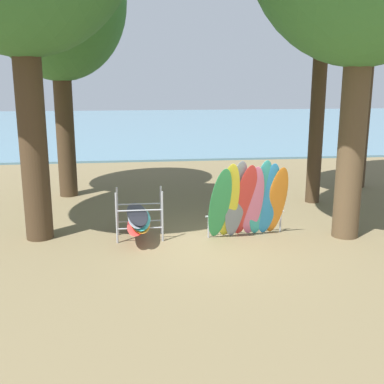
% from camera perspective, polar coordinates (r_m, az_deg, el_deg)
% --- Properties ---
extents(ground_plane, '(80.00, 80.00, 0.00)m').
position_cam_1_polar(ground_plane, '(11.54, 3.73, -6.37)').
color(ground_plane, brown).
extents(lake_water, '(80.00, 36.00, 0.10)m').
position_cam_1_polar(lake_water, '(40.84, -4.05, 7.99)').
color(lake_water, slate).
rests_on(lake_water, ground).
extents(tree_far_left_back, '(4.31, 4.31, 8.74)m').
position_cam_1_polar(tree_far_left_back, '(16.56, -15.74, 20.91)').
color(tree_far_left_back, '#42301E').
rests_on(tree_far_left_back, ground).
extents(leaning_board_pile, '(2.12, 1.11, 2.04)m').
position_cam_1_polar(leaning_board_pile, '(11.81, 6.71, -1.07)').
color(leaning_board_pile, '#339E56').
rests_on(leaning_board_pile, ground).
extents(board_storage_rack, '(1.15, 2.13, 1.25)m').
position_cam_1_polar(board_storage_rack, '(11.95, -6.38, -3.09)').
color(board_storage_rack, '#9EA0A5').
rests_on(board_storage_rack, ground).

